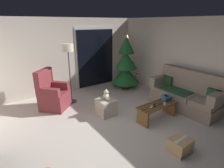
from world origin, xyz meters
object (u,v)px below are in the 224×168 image
at_px(christmas_tree, 126,65).
at_px(cardboard_box_taped_mid_floor, 180,145).
at_px(coffee_table, 157,109).
at_px(cell_phone, 166,96).
at_px(floor_lamp, 68,54).
at_px(book_stack, 166,98).
at_px(remote_black, 154,105).
at_px(teddy_bear_cream, 106,95).
at_px(remote_graphite, 160,104).
at_px(ottoman, 106,107).
at_px(remote_white, 165,104).
at_px(remote_silver, 151,107).
at_px(couch, 185,95).
at_px(armchair, 53,95).

height_order(christmas_tree, cardboard_box_taped_mid_floor, christmas_tree).
height_order(coffee_table, cell_phone, cell_phone).
distance_m(christmas_tree, floor_lamp, 2.24).
height_order(book_stack, cell_phone, cell_phone).
relative_size(remote_black, teddy_bear_cream, 0.55).
bearing_deg(remote_graphite, cardboard_box_taped_mid_floor, -27.94).
bearing_deg(ottoman, remote_black, -50.18).
bearing_deg(book_stack, floor_lamp, 128.66).
bearing_deg(remote_white, floor_lamp, 176.38).
distance_m(remote_white, floor_lamp, 2.96).
relative_size(coffee_table, book_stack, 3.74).
bearing_deg(remote_graphite, christmas_tree, 163.68).
distance_m(coffee_table, remote_silver, 0.30).
xyz_separation_m(remote_silver, floor_lamp, (-1.11, 2.24, 1.08)).
distance_m(christmas_tree, teddy_bear_cream, 2.16).
xyz_separation_m(remote_white, cardboard_box_taped_mid_floor, (-0.69, -0.97, -0.30)).
height_order(couch, remote_white, couch).
bearing_deg(cell_phone, book_stack, -62.51).
relative_size(teddy_bear_cream, cardboard_box_taped_mid_floor, 0.70).
xyz_separation_m(coffee_table, remote_black, (-0.13, -0.01, 0.15)).
distance_m(couch, coffee_table, 1.16).
height_order(remote_white, teddy_bear_cream, teddy_bear_cream).
height_order(remote_graphite, cell_phone, cell_phone).
xyz_separation_m(coffee_table, cell_phone, (0.38, 0.05, 0.26)).
distance_m(cell_phone, cardboard_box_taped_mid_floor, 1.50).
height_order(remote_graphite, book_stack, book_stack).
distance_m(cell_phone, armchair, 3.12).
relative_size(remote_white, teddy_bear_cream, 0.55).
bearing_deg(remote_black, remote_graphite, 35.47).
distance_m(remote_graphite, ottoman, 1.39).
relative_size(remote_silver, book_stack, 0.53).
bearing_deg(remote_silver, cell_phone, 71.25).
relative_size(coffee_table, remote_white, 7.05).
bearing_deg(remote_silver, couch, 64.60).
height_order(book_stack, teddy_bear_cream, teddy_bear_cream).
relative_size(armchair, teddy_bear_cream, 3.96).
bearing_deg(couch, remote_white, -175.19).
bearing_deg(remote_graphite, ottoman, -133.79).
bearing_deg(remote_white, couch, 57.97).
height_order(ottoman, teddy_bear_cream, teddy_bear_cream).
height_order(remote_white, ottoman, remote_white).
height_order(coffee_table, teddy_bear_cream, teddy_bear_cream).
bearing_deg(armchair, christmas_tree, 2.06).
relative_size(couch, remote_black, 12.56).
bearing_deg(book_stack, cell_phone, 98.10).
bearing_deg(book_stack, teddy_bear_cream, 145.48).
bearing_deg(teddy_bear_cream, remote_black, -50.22).
relative_size(couch, remote_graphite, 12.56).
bearing_deg(ottoman, book_stack, -34.59).
xyz_separation_m(coffee_table, remote_silver, (-0.25, -0.03, 0.15)).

